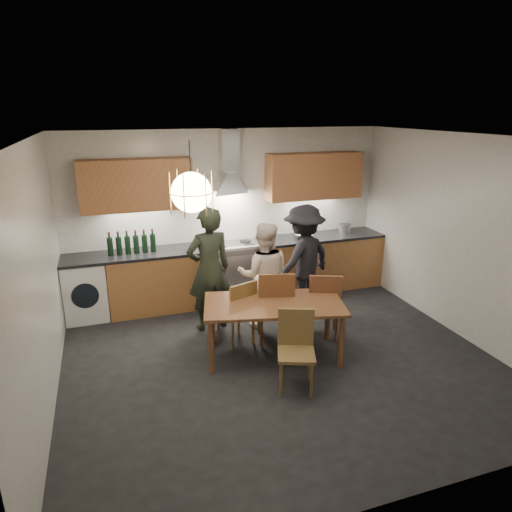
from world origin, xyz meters
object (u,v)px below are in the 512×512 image
object	(u,v)px
chair_front	(296,344)
mixing_bowl	(304,235)
dining_table	(274,309)
stock_pot	(345,229)
chair_back_left	(239,309)
person_mid	(264,276)
person_right	(303,259)
wine_bottles	(132,242)
person_left	(209,269)

from	to	relation	value
chair_front	mixing_bowl	distance (m)	2.78
dining_table	mixing_bowl	world-z (taller)	mixing_bowl
dining_table	mixing_bowl	distance (m)	2.20
stock_pot	dining_table	bearing A→B (deg)	-136.26
dining_table	chair_back_left	world-z (taller)	chair_back_left
person_mid	mixing_bowl	world-z (taller)	person_mid
person_mid	person_right	size ratio (longest dim) A/B	0.92
person_mid	chair_front	bearing A→B (deg)	103.54
person_mid	wine_bottles	world-z (taller)	person_mid
person_mid	mixing_bowl	size ratio (longest dim) A/B	4.65
chair_back_left	person_left	bearing A→B (deg)	-87.79
person_left	mixing_bowl	bearing A→B (deg)	-163.48
chair_back_left	wine_bottles	xyz separation A→B (m)	(-1.16, 1.47, 0.57)
stock_pot	person_mid	bearing A→B (deg)	-149.12
chair_back_left	stock_pot	xyz separation A→B (m)	(2.29, 1.51, 0.47)
person_right	stock_pot	bearing A→B (deg)	-169.11
chair_front	mixing_bowl	world-z (taller)	mixing_bowl
chair_front	person_right	xyz separation A→B (m)	(0.86, 1.75, 0.31)
person_right	mixing_bowl	xyz separation A→B (m)	(0.33, 0.72, 0.14)
chair_back_left	person_left	distance (m)	0.73
chair_front	person_left	distance (m)	1.76
person_mid	stock_pot	bearing A→B (deg)	-129.81
dining_table	person_left	bearing A→B (deg)	133.58
person_left	person_right	world-z (taller)	person_left
dining_table	mixing_bowl	xyz separation A→B (m)	(1.19, 1.82, 0.33)
wine_bottles	chair_back_left	bearing A→B (deg)	-51.78
chair_back_left	person_right	xyz separation A→B (m)	(1.19, 0.72, 0.30)
person_mid	person_right	xyz separation A→B (m)	(0.71, 0.30, 0.07)
stock_pot	wine_bottles	distance (m)	3.45
chair_back_left	person_left	xyz separation A→B (m)	(-0.23, 0.60, 0.35)
dining_table	person_mid	distance (m)	0.82
chair_back_left	chair_front	xyz separation A→B (m)	(0.33, -1.03, -0.01)
chair_back_left	chair_front	distance (m)	1.08
dining_table	wine_bottles	bearing A→B (deg)	142.56
chair_front	person_left	bearing A→B (deg)	129.67
person_right	dining_table	bearing A→B (deg)	26.83
chair_front	wine_bottles	world-z (taller)	wine_bottles
stock_pot	wine_bottles	world-z (taller)	wine_bottles
stock_pot	person_right	bearing A→B (deg)	-144.35
chair_front	wine_bottles	xyz separation A→B (m)	(-1.49, 2.49, 0.58)
person_mid	mixing_bowl	bearing A→B (deg)	-116.22
dining_table	person_right	size ratio (longest dim) A/B	1.12
chair_back_left	stock_pot	world-z (taller)	stock_pot
stock_pot	person_left	bearing A→B (deg)	-160.13
chair_front	stock_pot	distance (m)	3.24
person_left	mixing_bowl	xyz separation A→B (m)	(1.75, 0.85, 0.09)
person_mid	person_left	bearing A→B (deg)	5.71
person_right	mixing_bowl	size ratio (longest dim) A/B	5.06
chair_front	person_right	size ratio (longest dim) A/B	0.54
chair_back_left	person_right	distance (m)	1.42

